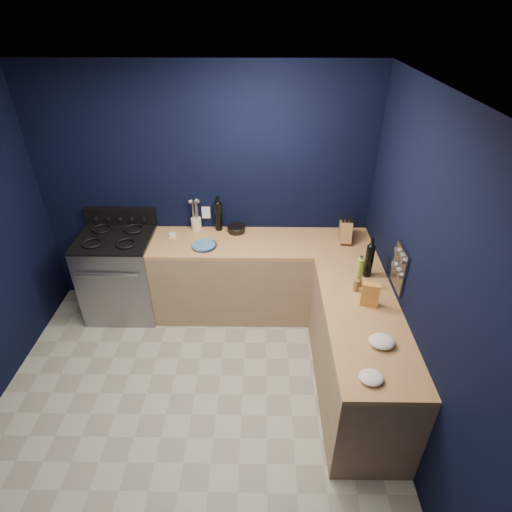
{
  "coord_description": "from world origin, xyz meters",
  "views": [
    {
      "loc": [
        0.59,
        -2.27,
        3.09
      ],
      "look_at": [
        0.55,
        1.0,
        1.0
      ],
      "focal_mm": 29.03,
      "sensor_mm": 36.0,
      "label": 1
    }
  ],
  "objects_px": {
    "utensil_crock": "(196,224)",
    "knife_block": "(345,232)",
    "plate_stack": "(204,246)",
    "gas_range": "(122,276)",
    "crouton_bag": "(370,294)"
  },
  "relations": [
    {
      "from": "utensil_crock",
      "to": "knife_block",
      "type": "xyz_separation_m",
      "value": [
        1.57,
        -0.23,
        0.04
      ]
    },
    {
      "from": "plate_stack",
      "to": "knife_block",
      "type": "xyz_separation_m",
      "value": [
        1.45,
        0.14,
        0.09
      ]
    },
    {
      "from": "plate_stack",
      "to": "knife_block",
      "type": "height_order",
      "value": "knife_block"
    },
    {
      "from": "gas_range",
      "to": "knife_block",
      "type": "bearing_deg",
      "value": 0.99
    },
    {
      "from": "plate_stack",
      "to": "crouton_bag",
      "type": "relative_size",
      "value": 1.14
    },
    {
      "from": "utensil_crock",
      "to": "crouton_bag",
      "type": "xyz_separation_m",
      "value": [
        1.6,
        -1.27,
        0.04
      ]
    },
    {
      "from": "crouton_bag",
      "to": "gas_range",
      "type": "bearing_deg",
      "value": 171.32
    },
    {
      "from": "gas_range",
      "to": "plate_stack",
      "type": "distance_m",
      "value": 1.05
    },
    {
      "from": "plate_stack",
      "to": "crouton_bag",
      "type": "height_order",
      "value": "crouton_bag"
    },
    {
      "from": "knife_block",
      "to": "crouton_bag",
      "type": "relative_size",
      "value": 1.02
    },
    {
      "from": "gas_range",
      "to": "utensil_crock",
      "type": "height_order",
      "value": "utensil_crock"
    },
    {
      "from": "knife_block",
      "to": "gas_range",
      "type": "bearing_deg",
      "value": -173.07
    },
    {
      "from": "knife_block",
      "to": "crouton_bag",
      "type": "distance_m",
      "value": 1.04
    },
    {
      "from": "utensil_crock",
      "to": "crouton_bag",
      "type": "bearing_deg",
      "value": -38.43
    },
    {
      "from": "plate_stack",
      "to": "utensil_crock",
      "type": "height_order",
      "value": "utensil_crock"
    }
  ]
}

